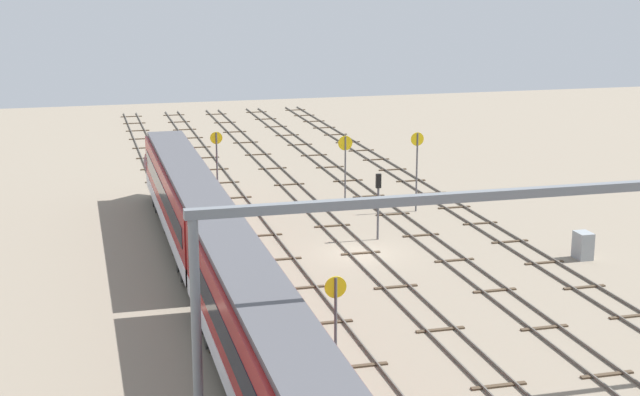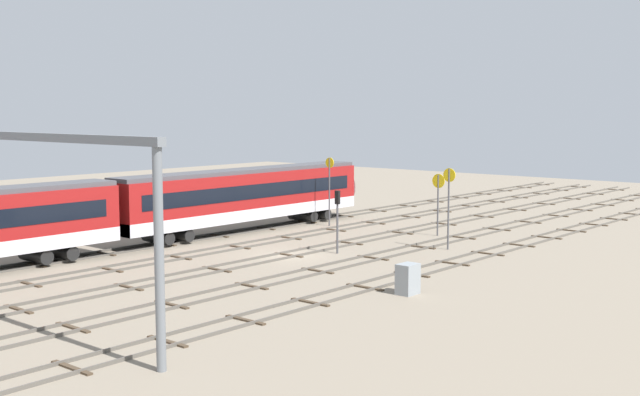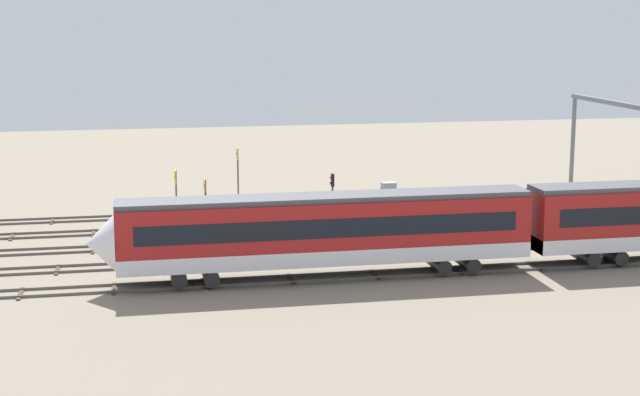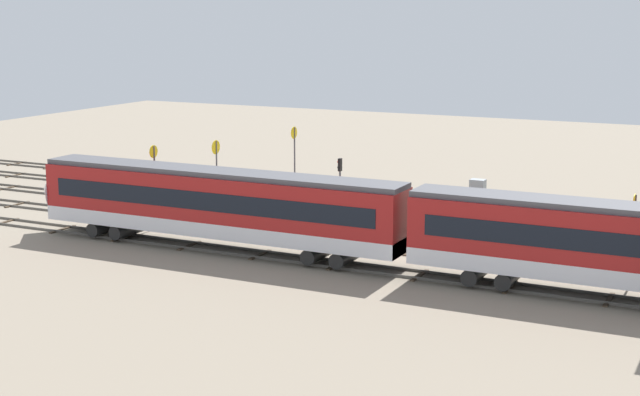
{
  "view_description": "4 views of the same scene",
  "coord_description": "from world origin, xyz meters",
  "px_view_note": "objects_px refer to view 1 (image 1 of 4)",
  "views": [
    {
      "loc": [
        -51.75,
        16.08,
        16.56
      ],
      "look_at": [
        2.66,
        1.82,
        2.91
      ],
      "focal_mm": 53.21,
      "sensor_mm": 36.0,
      "label": 1
    },
    {
      "loc": [
        -38.55,
        -35.58,
        9.56
      ],
      "look_at": [
        5.92,
        2.35,
        3.15
      ],
      "focal_mm": 45.38,
      "sensor_mm": 36.0,
      "label": 2
    },
    {
      "loc": [
        16.32,
        62.78,
        15.13
      ],
      "look_at": [
        4.53,
        2.92,
        3.47
      ],
      "focal_mm": 53.88,
      "sensor_mm": 36.0,
      "label": 3
    },
    {
      "loc": [
        -24.41,
        56.49,
        14.25
      ],
      "look_at": [
        2.39,
        1.83,
        2.09
      ],
      "focal_mm": 52.42,
      "sensor_mm": 36.0,
      "label": 4
    }
  ],
  "objects_px": {
    "overhead_gantry": "(523,234)",
    "speed_sign_distant_end": "(336,320)",
    "train": "(262,346)",
    "speed_sign_near_foreground": "(345,156)",
    "signal_light_trackside_approach": "(378,196)",
    "speed_sign_mid_trackside": "(417,161)",
    "speed_sign_far_trackside": "(217,162)",
    "relay_cabinet": "(583,245)"
  },
  "relations": [
    {
      "from": "signal_light_trackside_approach",
      "to": "speed_sign_mid_trackside",
      "type": "bearing_deg",
      "value": -38.19
    },
    {
      "from": "train",
      "to": "speed_sign_near_foreground",
      "type": "relative_size",
      "value": 15.92
    },
    {
      "from": "train",
      "to": "overhead_gantry",
      "type": "distance_m",
      "value": 10.74
    },
    {
      "from": "speed_sign_far_trackside",
      "to": "speed_sign_distant_end",
      "type": "bearing_deg",
      "value": -179.94
    },
    {
      "from": "train",
      "to": "overhead_gantry",
      "type": "xyz_separation_m",
      "value": [
        -1.7,
        -9.76,
        4.15
      ]
    },
    {
      "from": "overhead_gantry",
      "to": "speed_sign_distant_end",
      "type": "xyz_separation_m",
      "value": [
        2.2,
        6.71,
        -3.59
      ]
    },
    {
      "from": "signal_light_trackside_approach",
      "to": "relay_cabinet",
      "type": "xyz_separation_m",
      "value": [
        -6.92,
        -10.36,
        -1.98
      ]
    },
    {
      "from": "speed_sign_far_trackside",
      "to": "relay_cabinet",
      "type": "height_order",
      "value": "speed_sign_far_trackside"
    },
    {
      "from": "speed_sign_far_trackside",
      "to": "speed_sign_distant_end",
      "type": "height_order",
      "value": "speed_sign_far_trackside"
    },
    {
      "from": "speed_sign_mid_trackside",
      "to": "speed_sign_distant_end",
      "type": "bearing_deg",
      "value": 153.62
    },
    {
      "from": "overhead_gantry",
      "to": "speed_sign_mid_trackside",
      "type": "bearing_deg",
      "value": -12.89
    },
    {
      "from": "speed_sign_near_foreground",
      "to": "speed_sign_distant_end",
      "type": "xyz_separation_m",
      "value": [
        -31.73,
        9.6,
        0.01
      ]
    },
    {
      "from": "speed_sign_far_trackside",
      "to": "speed_sign_mid_trackside",
      "type": "bearing_deg",
      "value": -104.22
    },
    {
      "from": "speed_sign_far_trackside",
      "to": "speed_sign_near_foreground",
      "type": "bearing_deg",
      "value": -82.29
    },
    {
      "from": "speed_sign_mid_trackside",
      "to": "speed_sign_distant_end",
      "type": "relative_size",
      "value": 1.12
    },
    {
      "from": "speed_sign_near_foreground",
      "to": "signal_light_trackside_approach",
      "type": "relative_size",
      "value": 1.12
    },
    {
      "from": "train",
      "to": "speed_sign_mid_trackside",
      "type": "xyz_separation_m",
      "value": [
        27.52,
        -16.45,
        0.96
      ]
    },
    {
      "from": "overhead_gantry",
      "to": "speed_sign_distant_end",
      "type": "bearing_deg",
      "value": 71.84
    },
    {
      "from": "speed_sign_far_trackside",
      "to": "signal_light_trackside_approach",
      "type": "distance_m",
      "value": 12.87
    },
    {
      "from": "train",
      "to": "speed_sign_far_trackside",
      "type": "relative_size",
      "value": 13.32
    },
    {
      "from": "speed_sign_distant_end",
      "to": "signal_light_trackside_approach",
      "type": "bearing_deg",
      "value": -22.34
    },
    {
      "from": "speed_sign_near_foreground",
      "to": "speed_sign_mid_trackside",
      "type": "bearing_deg",
      "value": -141.08
    },
    {
      "from": "speed_sign_distant_end",
      "to": "relay_cabinet",
      "type": "distance_m",
      "value": 23.69
    },
    {
      "from": "speed_sign_far_trackside",
      "to": "signal_light_trackside_approach",
      "type": "xyz_separation_m",
      "value": [
        -9.51,
        -8.63,
        -0.79
      ]
    },
    {
      "from": "speed_sign_mid_trackside",
      "to": "speed_sign_far_trackside",
      "type": "height_order",
      "value": "speed_sign_far_trackside"
    },
    {
      "from": "speed_sign_distant_end",
      "to": "signal_light_trackside_approach",
      "type": "height_order",
      "value": "speed_sign_distant_end"
    },
    {
      "from": "speed_sign_near_foreground",
      "to": "speed_sign_far_trackside",
      "type": "relative_size",
      "value": 0.84
    },
    {
      "from": "speed_sign_mid_trackside",
      "to": "speed_sign_near_foreground",
      "type": "bearing_deg",
      "value": 38.92
    },
    {
      "from": "speed_sign_distant_end",
      "to": "relay_cabinet",
      "type": "xyz_separation_m",
      "value": [
        13.99,
        -18.96,
        -2.41
      ]
    },
    {
      "from": "speed_sign_distant_end",
      "to": "overhead_gantry",
      "type": "bearing_deg",
      "value": -108.16
    },
    {
      "from": "train",
      "to": "speed_sign_distant_end",
      "type": "xyz_separation_m",
      "value": [
        0.5,
        -3.05,
        0.56
      ]
    },
    {
      "from": "overhead_gantry",
      "to": "signal_light_trackside_approach",
      "type": "relative_size",
      "value": 6.03
    },
    {
      "from": "train",
      "to": "signal_light_trackside_approach",
      "type": "height_order",
      "value": "train"
    },
    {
      "from": "speed_sign_near_foreground",
      "to": "signal_light_trackside_approach",
      "type": "xyz_separation_m",
      "value": [
        -10.82,
        1.0,
        -0.42
      ]
    },
    {
      "from": "train",
      "to": "speed_sign_near_foreground",
      "type": "xyz_separation_m",
      "value": [
        32.23,
        -12.65,
        0.54
      ]
    },
    {
      "from": "speed_sign_mid_trackside",
      "to": "signal_light_trackside_approach",
      "type": "xyz_separation_m",
      "value": [
        -6.11,
        4.81,
        -0.84
      ]
    },
    {
      "from": "train",
      "to": "signal_light_trackside_approach",
      "type": "xyz_separation_m",
      "value": [
        21.41,
        -11.64,
        0.12
      ]
    },
    {
      "from": "train",
      "to": "speed_sign_near_foreground",
      "type": "height_order",
      "value": "train"
    },
    {
      "from": "relay_cabinet",
      "to": "speed_sign_near_foreground",
      "type": "bearing_deg",
      "value": 27.81
    },
    {
      "from": "train",
      "to": "relay_cabinet",
      "type": "xyz_separation_m",
      "value": [
        14.5,
        -22.0,
        -1.85
      ]
    },
    {
      "from": "overhead_gantry",
      "to": "speed_sign_near_foreground",
      "type": "distance_m",
      "value": 34.25
    },
    {
      "from": "speed_sign_mid_trackside",
      "to": "relay_cabinet",
      "type": "distance_m",
      "value": 14.44
    }
  ]
}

